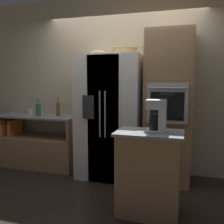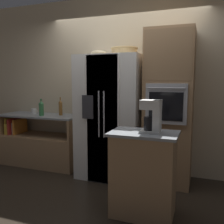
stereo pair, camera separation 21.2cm
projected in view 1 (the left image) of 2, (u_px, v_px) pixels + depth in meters
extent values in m
plane|color=black|center=(115.00, 178.00, 3.79)|extent=(20.00, 20.00, 0.00)
cube|color=beige|center=(124.00, 85.00, 4.05)|extent=(12.00, 0.06, 2.80)
cube|color=#A87F56|center=(39.00, 151.00, 4.31)|extent=(1.42, 0.57, 0.51)
cube|color=#A87F56|center=(38.00, 136.00, 4.28)|extent=(1.36, 0.52, 0.02)
cube|color=#A87F56|center=(4.00, 125.00, 4.45)|extent=(0.04, 0.57, 0.34)
cube|color=#A87F56|center=(75.00, 129.00, 4.06)|extent=(0.04, 0.57, 0.34)
cube|color=gray|center=(38.00, 116.00, 4.23)|extent=(1.42, 0.57, 0.03)
cube|color=gold|center=(6.00, 126.00, 4.41)|extent=(0.04, 0.28, 0.28)
cube|color=gold|center=(9.00, 128.00, 4.40)|extent=(0.06, 0.39, 0.19)
cube|color=#B72D28|center=(11.00, 126.00, 4.38)|extent=(0.04, 0.40, 0.27)
cube|color=silver|center=(14.00, 129.00, 4.37)|extent=(0.03, 0.29, 0.20)
cube|color=orange|center=(16.00, 127.00, 4.35)|extent=(0.04, 0.34, 0.26)
cube|color=white|center=(111.00, 117.00, 3.79)|extent=(0.95, 0.69, 1.83)
cube|color=white|center=(103.00, 121.00, 3.45)|extent=(0.47, 0.02, 1.80)
cube|color=white|center=(103.00, 121.00, 3.45)|extent=(0.47, 0.02, 1.80)
cylinder|color=#B2B2B7|center=(100.00, 114.00, 3.42)|extent=(0.02, 0.02, 0.64)
cylinder|color=#B2B2B7|center=(105.00, 115.00, 3.40)|extent=(0.02, 0.02, 0.64)
cube|color=#2D2D33|center=(88.00, 107.00, 3.47)|extent=(0.17, 0.01, 0.33)
cube|color=#A87F56|center=(169.00, 108.00, 3.57)|extent=(0.65, 0.60, 2.16)
cube|color=#ADADB2|center=(167.00, 104.00, 3.25)|extent=(0.53, 0.04, 0.53)
cube|color=black|center=(167.00, 106.00, 3.24)|extent=(0.43, 0.01, 0.37)
cylinder|color=#B2B2B7|center=(167.00, 88.00, 3.19)|extent=(0.47, 0.02, 0.02)
cube|color=#94704C|center=(169.00, 55.00, 3.19)|extent=(0.61, 0.01, 0.65)
cube|color=#A87F56|center=(149.00, 175.00, 2.73)|extent=(0.66, 0.43, 0.90)
cube|color=gray|center=(149.00, 133.00, 2.67)|extent=(0.72, 0.47, 0.03)
cylinder|color=tan|center=(124.00, 52.00, 3.67)|extent=(0.37, 0.37, 0.10)
torus|color=tan|center=(124.00, 48.00, 3.66)|extent=(0.40, 0.40, 0.03)
ellipsoid|color=beige|center=(98.00, 53.00, 3.63)|extent=(0.23, 0.23, 0.07)
cylinder|color=#33723F|center=(39.00, 110.00, 4.09)|extent=(0.08, 0.08, 0.20)
cone|color=#33723F|center=(38.00, 103.00, 4.08)|extent=(0.08, 0.08, 0.04)
cylinder|color=#33723F|center=(38.00, 100.00, 4.07)|extent=(0.03, 0.03, 0.04)
cylinder|color=brown|center=(58.00, 109.00, 4.16)|extent=(0.06, 0.06, 0.22)
cone|color=brown|center=(58.00, 101.00, 4.15)|extent=(0.06, 0.06, 0.03)
cylinder|color=brown|center=(58.00, 99.00, 4.14)|extent=(0.02, 0.02, 0.05)
cylinder|color=silver|center=(30.00, 112.00, 4.31)|extent=(0.09, 0.09, 0.10)
torus|color=silver|center=(33.00, 112.00, 4.30)|extent=(0.07, 0.01, 0.07)
cube|color=white|center=(156.00, 131.00, 2.65)|extent=(0.21, 0.18, 0.02)
cylinder|color=black|center=(154.00, 123.00, 2.64)|extent=(0.11, 0.11, 0.14)
cube|color=white|center=(163.00, 116.00, 2.61)|extent=(0.07, 0.16, 0.34)
cube|color=white|center=(156.00, 104.00, 2.61)|extent=(0.21, 0.18, 0.10)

